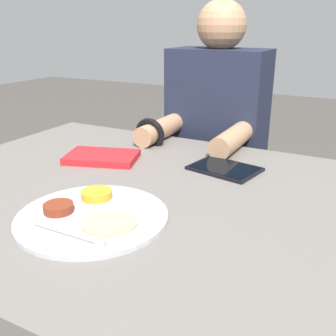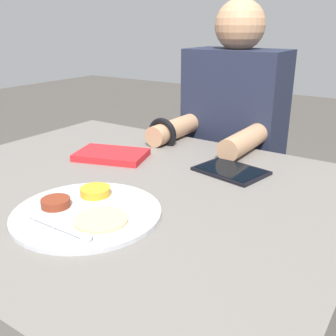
# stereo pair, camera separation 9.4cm
# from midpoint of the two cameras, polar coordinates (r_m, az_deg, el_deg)

# --- Properties ---
(dining_table) EXTENTS (1.12, 0.94, 0.75)m
(dining_table) POSITION_cam_midpoint_polar(r_m,az_deg,el_deg) (1.20, -3.66, -19.14)
(dining_table) COLOR slate
(dining_table) RESTS_ON ground_plane
(thali_tray) EXTENTS (0.32, 0.32, 0.03)m
(thali_tray) POSITION_cam_midpoint_polar(r_m,az_deg,el_deg) (0.85, -8.71, -6.33)
(thali_tray) COLOR #B7BABF
(thali_tray) RESTS_ON dining_table
(red_notebook) EXTENTS (0.24, 0.19, 0.02)m
(red_notebook) POSITION_cam_midpoint_polar(r_m,az_deg,el_deg) (1.20, -6.00, 1.80)
(red_notebook) COLOR silver
(red_notebook) RESTS_ON dining_table
(tablet_device) EXTENTS (0.20, 0.16, 0.01)m
(tablet_device) POSITION_cam_midpoint_polar(r_m,az_deg,el_deg) (1.10, 11.55, -0.43)
(tablet_device) COLOR black
(tablet_device) RESTS_ON dining_table
(person_diner) EXTENTS (0.36, 0.45, 1.22)m
(person_diner) POSITION_cam_midpoint_polar(r_m,az_deg,el_deg) (1.57, 10.73, -1.06)
(person_diner) COLOR black
(person_diner) RESTS_ON ground_plane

